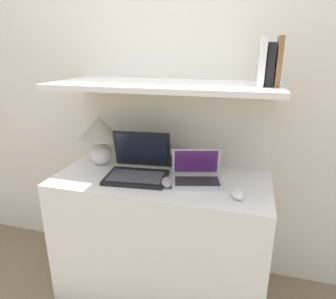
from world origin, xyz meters
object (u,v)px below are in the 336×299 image
table_lamp (100,133)px  laptop_small (197,176)px  laptop_large (138,168)px  router_box (176,159)px  book_white (262,62)px  computer_mouse (167,182)px  book_black (270,65)px  second_mouse (238,194)px  book_brown (279,62)px

table_lamp → laptop_small: bearing=-9.3°
table_lamp → laptop_large: size_ratio=0.84×
table_lamp → laptop_large: (0.29, -0.11, -0.15)m
laptop_large → router_box: 0.26m
laptop_small → book_white: size_ratio=1.36×
laptop_large → computer_mouse: bearing=-21.4°
computer_mouse → book_black: (0.47, 0.15, 0.61)m
table_lamp → book_white: bearing=-2.3°
second_mouse → book_white: bearing=72.7°
second_mouse → book_black: bearing=63.2°
laptop_large → book_black: (0.67, 0.07, 0.58)m
second_mouse → computer_mouse: bearing=173.3°
second_mouse → book_black: book_black is taller
second_mouse → router_box: 0.51m
computer_mouse → second_mouse: same height
book_brown → book_white: book_brown is taller
table_lamp → computer_mouse: 0.55m
computer_mouse → laptop_small: bearing=30.4°
book_brown → computer_mouse: bearing=-163.5°
book_black → laptop_small: bearing=-168.5°
router_box → book_brown: size_ratio=0.44×
book_black → book_white: (-0.04, 0.00, 0.01)m
laptop_large → book_white: book_white is taller
book_brown → table_lamp: bearing=177.9°
second_mouse → book_white: size_ratio=0.51×
router_box → book_brown: bearing=-13.3°
computer_mouse → book_black: bearing=17.8°
laptop_large → book_black: bearing=6.4°
laptop_small → computer_mouse: 0.17m
computer_mouse → book_white: 0.77m
laptop_small → second_mouse: 0.26m
book_black → router_box: bearing=165.8°
second_mouse → book_white: book_white is taller
computer_mouse → table_lamp: bearing=159.0°
book_black → book_white: book_white is taller
laptop_large → book_black: 0.88m
laptop_large → second_mouse: size_ratio=3.17×
table_lamp → book_black: bearing=-2.2°
laptop_large → book_brown: book_brown is taller
table_lamp → computer_mouse: table_lamp is taller
computer_mouse → book_white: bearing=19.2°
laptop_large → computer_mouse: (0.19, -0.08, -0.03)m
laptop_large → book_black: size_ratio=1.83×
laptop_large → computer_mouse: laptop_large is taller
second_mouse → laptop_large: bearing=168.1°
laptop_small → second_mouse: bearing=-29.3°
computer_mouse → book_brown: bearing=16.5°
router_box → computer_mouse: bearing=-85.2°
book_brown → second_mouse: bearing=-124.9°
laptop_small → router_box: 0.25m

